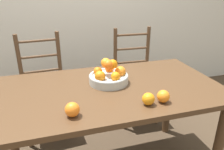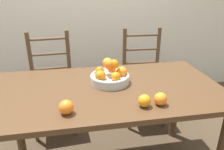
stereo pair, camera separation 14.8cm
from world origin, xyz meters
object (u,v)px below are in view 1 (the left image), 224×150
object	(u,v)px
orange_loose_1	(163,96)
chair_left	(44,89)
chair_right	(135,78)
orange_loose_0	(148,99)
orange_loose_2	(72,110)
fruit_bowl	(109,76)

from	to	relation	value
orange_loose_1	chair_left	bearing A→B (deg)	125.43
orange_loose_1	chair_right	bearing A→B (deg)	76.64
orange_loose_0	orange_loose_2	xyz separation A→B (m)	(-0.45, 0.00, 0.00)
fruit_bowl	orange_loose_2	size ratio (longest dim) A/B	3.50
fruit_bowl	orange_loose_0	bearing A→B (deg)	-69.38
orange_loose_0	chair_right	world-z (taller)	chair_right
chair_left	chair_right	bearing A→B (deg)	-3.90
orange_loose_0	chair_right	distance (m)	1.13
fruit_bowl	chair_right	bearing A→B (deg)	53.61
orange_loose_0	orange_loose_1	size ratio (longest dim) A/B	0.98
chair_right	fruit_bowl	bearing A→B (deg)	-124.23
chair_left	chair_right	world-z (taller)	same
fruit_bowl	orange_loose_1	world-z (taller)	fruit_bowl
orange_loose_0	chair_right	size ratio (longest dim) A/B	0.07
chair_left	orange_loose_1	bearing A→B (deg)	-58.47
orange_loose_1	chair_right	world-z (taller)	chair_right
orange_loose_0	orange_loose_1	distance (m)	0.10
orange_loose_1	chair_left	xyz separation A→B (m)	(-0.72, 1.02, -0.34)
orange_loose_2	chair_right	xyz separation A→B (m)	(0.79, 1.02, -0.34)
orange_loose_1	fruit_bowl	bearing A→B (deg)	123.14
orange_loose_2	fruit_bowl	bearing A→B (deg)	49.88
chair_right	orange_loose_2	bearing A→B (deg)	-125.62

